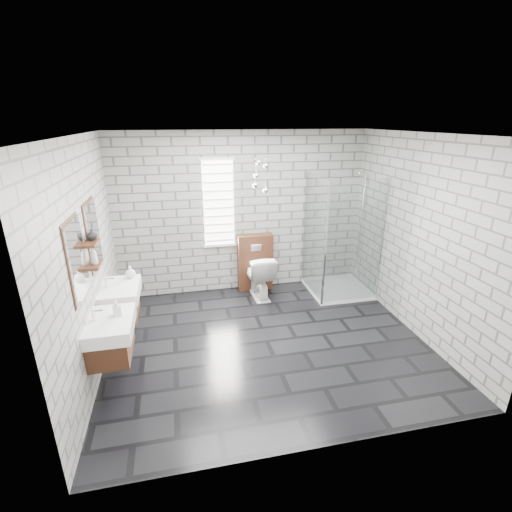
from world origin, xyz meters
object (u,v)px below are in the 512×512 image
object	(u,v)px
vanity_left	(107,327)
toilet	(259,275)
cistern_panel	(255,262)
shower_enclosure	(337,267)
vanity_right	(117,293)

from	to	relation	value
vanity_left	toilet	bearing A→B (deg)	41.69
vanity_left	cistern_panel	xyz separation A→B (m)	(2.10, 2.18, -0.26)
vanity_left	shower_enclosure	xyz separation A→B (m)	(3.41, 1.66, -0.25)
vanity_right	cistern_panel	world-z (taller)	vanity_right
vanity_right	toilet	distance (m)	2.37
shower_enclosure	toilet	distance (m)	1.33
cistern_panel	shower_enclosure	xyz separation A→B (m)	(1.31, -0.52, 0.00)
vanity_right	cistern_panel	distance (m)	2.50
vanity_left	toilet	distance (m)	2.84
vanity_right	shower_enclosure	size ratio (longest dim) A/B	0.77
vanity_left	toilet	world-z (taller)	vanity_left
cistern_panel	toilet	world-z (taller)	cistern_panel
cistern_panel	shower_enclosure	bearing A→B (deg)	-21.60
vanity_right	shower_enclosure	bearing A→B (deg)	13.38
vanity_left	shower_enclosure	bearing A→B (deg)	26.03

